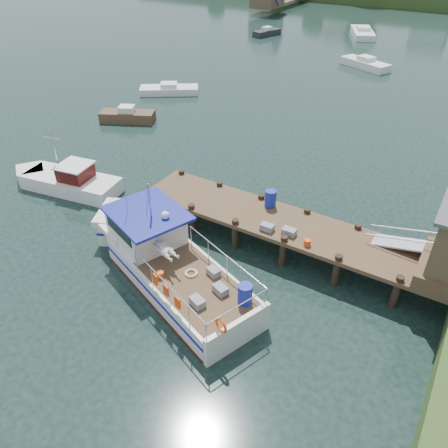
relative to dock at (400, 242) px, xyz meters
The scene contains 9 objects.
ground_plane 6.89m from the dock, behind, with size 160.00×160.00×0.00m, color black.
dock is the anchor object (origin of this frame).
lobster_boat 9.93m from the dock, 152.07° to the right, with size 10.41×6.02×5.12m.
work_boat 18.32m from the dock, behind, with size 6.97×3.07×3.64m.
moored_rowboat 23.80m from the dock, 159.95° to the left, with size 4.38×3.12×1.22m.
moored_a 28.05m from the dock, 147.33° to the left, with size 5.30×4.41×0.96m.
moored_b 34.46m from the dock, 108.46° to the left, with size 5.74×3.96×1.21m.
moored_d 50.24m from the dock, 108.33° to the left, with size 5.19×7.66×1.24m.
moored_e 49.18m from the dock, 123.18° to the left, with size 2.58×4.34×1.14m.
Camera 1 is at (7.78, -15.79, 13.07)m, focal length 35.00 mm.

